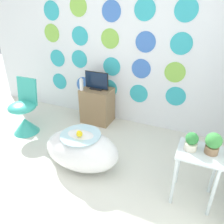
{
  "coord_description": "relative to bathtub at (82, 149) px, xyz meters",
  "views": [
    {
      "loc": [
        1.41,
        -0.99,
        1.82
      ],
      "look_at": [
        0.52,
        1.01,
        0.71
      ],
      "focal_mm": 35.0,
      "sensor_mm": 36.0,
      "label": 1
    }
  ],
  "objects": [
    {
      "name": "potted_plant_right",
      "position": [
        1.37,
        0.04,
        0.46
      ],
      "size": [
        0.14,
        0.14,
        0.21
      ],
      "color": "#8C6B4C",
      "rests_on": "side_table"
    },
    {
      "name": "bathtub",
      "position": [
        0.0,
        0.0,
        0.0
      ],
      "size": [
        0.93,
        0.58,
        0.46
      ],
      "color": "white",
      "rests_on": "ground_plane"
    },
    {
      "name": "side_table",
      "position": [
        1.28,
        0.02,
        0.22
      ],
      "size": [
        0.4,
        0.36,
        0.58
      ],
      "color": "silver",
      "rests_on": "ground_plane"
    },
    {
      "name": "rubber_duck",
      "position": [
        0.03,
        -0.06,
        0.27
      ],
      "size": [
        0.07,
        0.08,
        0.08
      ],
      "color": "yellow",
      "rests_on": "bathtub"
    },
    {
      "name": "vase",
      "position": [
        -0.54,
        0.94,
        0.43
      ],
      "size": [
        0.06,
        0.06,
        0.2
      ],
      "color": "white",
      "rests_on": "tv_cabinet"
    },
    {
      "name": "potted_plant_left",
      "position": [
        1.19,
        0.01,
        0.44
      ],
      "size": [
        0.12,
        0.12,
        0.18
      ],
      "color": "beige",
      "rests_on": "side_table"
    },
    {
      "name": "ground_plane",
      "position": [
        -0.21,
        -0.81,
        -0.23
      ],
      "size": [
        12.0,
        12.0,
        0.0
      ],
      "primitive_type": "plane",
      "color": "silver"
    },
    {
      "name": "chair",
      "position": [
        -1.19,
        0.32,
        0.04
      ],
      "size": [
        0.4,
        0.4,
        0.83
      ],
      "color": "#38B2A3",
      "rests_on": "ground_plane"
    },
    {
      "name": "tv_cabinet",
      "position": [
        -0.35,
        1.07,
        0.06
      ],
      "size": [
        0.48,
        0.36,
        0.57
      ],
      "color": "#8E704C",
      "rests_on": "ground_plane"
    },
    {
      "name": "tv",
      "position": [
        -0.35,
        1.08,
        0.47
      ],
      "size": [
        0.4,
        0.12,
        0.28
      ],
      "color": "black",
      "rests_on": "tv_cabinet"
    },
    {
      "name": "wall_back_dotted",
      "position": [
        -0.21,
        1.31,
        1.06
      ],
      "size": [
        4.72,
        0.05,
        2.6
      ],
      "color": "white",
      "rests_on": "ground_plane"
    }
  ]
}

